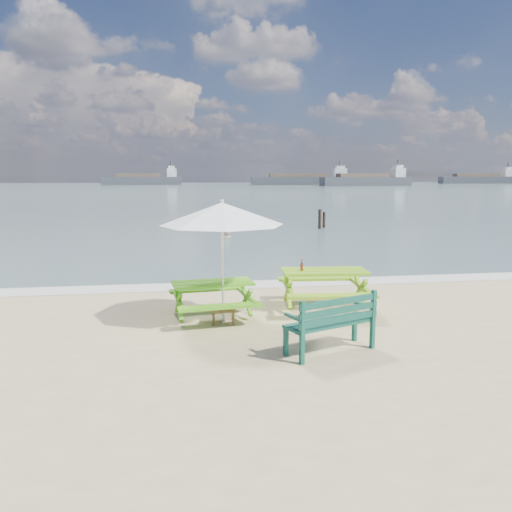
{
  "coord_description": "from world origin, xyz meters",
  "views": [
    {
      "loc": [
        -1.77,
        -7.65,
        2.77
      ],
      "look_at": [
        -0.16,
        3.0,
        1.0
      ],
      "focal_mm": 35.0,
      "sensor_mm": 36.0,
      "label": 1
    }
  ],
  "objects": [
    {
      "name": "park_bench",
      "position": [
        0.5,
        -0.38,
        0.28
      ],
      "size": [
        1.56,
        1.0,
        0.91
      ],
      "color": "#104639",
      "rests_on": "ground"
    },
    {
      "name": "mooring_pilings",
      "position": [
        5.42,
        17.29,
        0.37
      ],
      "size": [
        0.56,
        0.76,
        1.21
      ],
      "color": "black",
      "rests_on": "ground"
    },
    {
      "name": "beer_bottle",
      "position": [
        0.64,
        2.08,
        0.9
      ],
      "size": [
        0.06,
        0.06,
        0.24
      ],
      "color": "#975315",
      "rests_on": "picnic_table_right"
    },
    {
      "name": "foam_strip",
      "position": [
        0.0,
        4.6,
        0.01
      ],
      "size": [
        22.0,
        0.9,
        0.01
      ],
      "primitive_type": "cube",
      "color": "silver",
      "rests_on": "ground"
    },
    {
      "name": "patio_umbrella",
      "position": [
        -1.03,
        1.43,
        2.06
      ],
      "size": [
        2.45,
        2.45,
        2.26
      ],
      "color": "silver",
      "rests_on": "ground"
    },
    {
      "name": "swimmer",
      "position": [
        0.23,
        14.53,
        -0.48
      ],
      "size": [
        0.68,
        0.49,
        1.74
      ],
      "color": "tan",
      "rests_on": "ground"
    },
    {
      "name": "side_table",
      "position": [
        -1.03,
        1.43,
        0.16
      ],
      "size": [
        0.49,
        0.49,
        0.3
      ],
      "color": "brown",
      "rests_on": "ground"
    },
    {
      "name": "sea",
      "position": [
        0.0,
        85.0,
        0.0
      ],
      "size": [
        300.0,
        300.0,
        0.0
      ],
      "primitive_type": "plane",
      "color": "slate",
      "rests_on": "ground"
    },
    {
      "name": "picnic_table_left",
      "position": [
        -1.2,
        1.73,
        0.35
      ],
      "size": [
        1.72,
        1.87,
        0.73
      ],
      "color": "#56B01A",
      "rests_on": "ground"
    },
    {
      "name": "picnic_table_right",
      "position": [
        1.12,
        2.08,
        0.4
      ],
      "size": [
        1.88,
        2.06,
        0.83
      ],
      "color": "#79B01A",
      "rests_on": "ground"
    },
    {
      "name": "cargo_ships",
      "position": [
        54.26,
        123.39,
        1.18
      ],
      "size": [
        141.43,
        32.84,
        4.4
      ],
      "color": "#393D44",
      "rests_on": "ground"
    }
  ]
}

